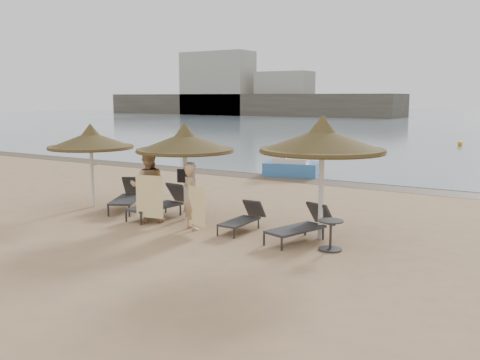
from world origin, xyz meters
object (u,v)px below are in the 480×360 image
object	(u,v)px
palapa_right	(322,141)
lounger_far_left	(129,196)
lounger_far_right	(303,225)
lounger_near_left	(162,203)
person_right	(191,191)
palapa_center	(185,143)
side_table	(331,236)
lounger_near_right	(244,218)
person_left	(148,180)
palapa_left	(91,140)
pedal_boat	(291,166)

from	to	relation	value
palapa_right	lounger_far_left	bearing A→B (deg)	178.74
lounger_far_right	palapa_right	bearing A→B (deg)	71.45
lounger_near_left	person_right	bearing A→B (deg)	-18.91
palapa_right	palapa_center	bearing A→B (deg)	-179.12
side_table	palapa_right	bearing A→B (deg)	126.05
lounger_near_right	side_table	distance (m)	2.74
palapa_right	person_left	bearing A→B (deg)	-169.70
lounger_far_right	person_left	xyz separation A→B (m)	(-4.57, -0.48, 0.79)
palapa_left	side_table	xyz separation A→B (m)	(8.41, -0.64, -1.80)
palapa_center	person_left	distance (m)	1.50
lounger_near_left	lounger_far_right	xyz separation A→B (m)	(4.67, -0.24, -0.02)
pedal_boat	lounger_near_left	bearing A→B (deg)	-101.62
pedal_boat	lounger_far_left	bearing A→B (deg)	-111.62
side_table	pedal_boat	xyz separation A→B (m)	(-6.02, 10.15, 0.08)
person_left	lounger_near_right	bearing A→B (deg)	155.15
lounger_far_left	person_left	world-z (taller)	person_left
lounger_far_left	lounger_far_right	distance (m)	6.32
lounger_far_left	lounger_near_right	distance (m)	4.54
lounger_far_left	person_left	size ratio (longest dim) A/B	0.92
lounger_far_left	pedal_boat	bearing A→B (deg)	54.62
palapa_center	side_table	world-z (taller)	palapa_center
side_table	person_right	size ratio (longest dim) A/B	0.34
person_left	person_right	bearing A→B (deg)	140.82
lounger_far_right	side_table	distance (m)	1.01
side_table	person_right	xyz separation A→B (m)	(-3.90, -0.10, 0.70)
side_table	person_right	distance (m)	3.96
lounger_far_left	palapa_left	bearing A→B (deg)	168.14
lounger_far_left	lounger_near_left	xyz separation A→B (m)	(1.62, -0.31, -0.01)
palapa_center	lounger_near_right	xyz separation A→B (m)	(2.09, -0.22, -1.89)
person_left	person_right	distance (m)	1.58
palapa_center	palapa_right	xyz separation A→B (m)	(4.16, 0.06, 0.23)
lounger_far_left	side_table	distance (m)	7.26
palapa_right	side_table	size ratio (longest dim) A/B	4.40
palapa_center	lounger_near_left	size ratio (longest dim) A/B	1.32
lounger_near_left	palapa_center	bearing A→B (deg)	13.34
person_left	pedal_boat	world-z (taller)	person_left
person_left	pedal_boat	size ratio (longest dim) A/B	0.89
palapa_center	lounger_far_left	xyz separation A→B (m)	(-2.42, 0.21, -1.80)
lounger_near_left	palapa_left	bearing A→B (deg)	-172.86
palapa_right	pedal_boat	size ratio (longest dim) A/B	1.17
lounger_far_right	person_left	size ratio (longest dim) A/B	0.87
palapa_left	person_right	size ratio (longest dim) A/B	1.32
person_right	pedal_boat	size ratio (longest dim) A/B	0.78
palapa_left	lounger_near_left	distance (m)	3.32
palapa_right	lounger_near_right	xyz separation A→B (m)	(-2.06, -0.29, -2.12)
palapa_left	lounger_far_left	bearing A→B (deg)	16.25
person_right	lounger_far_right	bearing A→B (deg)	-143.77
palapa_right	lounger_far_left	xyz separation A→B (m)	(-6.58, 0.14, -2.03)
lounger_near_right	person_right	size ratio (longest dim) A/B	0.80
palapa_center	lounger_near_right	bearing A→B (deg)	-6.12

